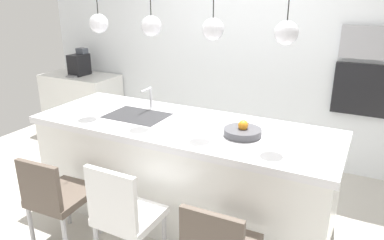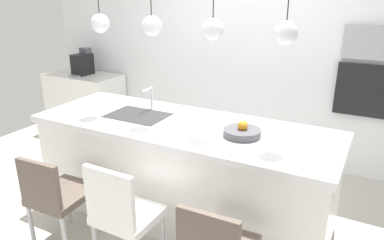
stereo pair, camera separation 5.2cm
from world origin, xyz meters
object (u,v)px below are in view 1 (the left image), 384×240
chair_near (57,196)px  chair_middle (124,214)px  coffee_machine (79,64)px  oven (361,89)px  fruit_bowl (243,131)px  microwave (368,42)px

chair_near → chair_middle: size_ratio=0.92×
coffee_machine → oven: bearing=4.6°
chair_near → chair_middle: 0.66m
fruit_bowl → coffee_machine: 3.23m
oven → microwave: bearing=0.0°
coffee_machine → chair_near: bearing=-51.4°
fruit_bowl → chair_middle: (-0.57, -0.84, -0.45)m
fruit_bowl → chair_middle: bearing=-124.3°
fruit_bowl → chair_near: 1.57m
fruit_bowl → microwave: size_ratio=0.56×
coffee_machine → chair_near: coffee_machine is taller
fruit_bowl → chair_near: bearing=-145.9°
oven → chair_middle: oven is taller
chair_near → microwave: bearing=50.7°
coffee_machine → chair_middle: coffee_machine is taller
fruit_bowl → oven: (0.77, 1.61, 0.06)m
coffee_machine → microwave: microwave is taller
microwave → chair_middle: microwave is taller
microwave → oven: microwave is taller
chair_near → oven: bearing=50.7°
chair_middle → fruit_bowl: bearing=55.7°
microwave → fruit_bowl: bearing=-115.5°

